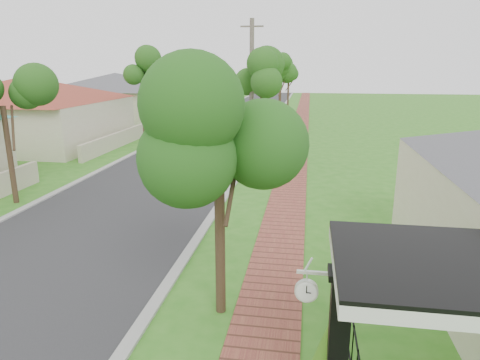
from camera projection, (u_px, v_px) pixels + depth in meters
The scene contains 15 objects.
ground at pixel (95, 346), 8.41m from camera, with size 160.00×160.00×0.00m, color #30771C.
road at pixel (199, 149), 27.93m from camera, with size 7.00×120.00×0.02m, color #28282B.
kerb_right at pixel (255, 151), 27.37m from camera, with size 0.30×120.00×0.10m, color #9E9E99.
kerb_left at pixel (146, 148), 28.49m from camera, with size 0.30×120.00×0.10m, color #9E9E99.
sidewalk at pixel (296, 152), 26.98m from camera, with size 1.50×120.00×0.03m, color #96523C.
porch_post at pixel (337, 354), 6.47m from camera, with size 0.48×0.48×2.52m.
picket_fence at pixel (352, 348), 7.52m from camera, with size 0.03×8.02×1.00m.
street_trees at pixel (221, 76), 33.25m from camera, with size 10.70×37.65×5.89m.
far_house_red at pixel (28, 110), 29.15m from camera, with size 15.56×15.56×4.60m.
far_house_grey at pixel (117, 96), 42.49m from camera, with size 15.56×15.56×4.60m.
parked_car_red at pixel (250, 142), 26.85m from camera, with size 1.50×3.74×1.27m, color maroon.
parked_car_white at pixel (265, 109), 47.16m from camera, with size 1.45×4.16×1.37m, color white.
near_tree at pixel (219, 138), 8.59m from camera, with size 1.93×1.93×4.95m.
utility_pole at pixel (252, 93), 22.84m from camera, with size 1.20×0.24×7.66m.
station_clock at pixel (307, 289), 6.71m from camera, with size 0.64×0.13×0.53m.
Camera 1 is at (3.97, -6.72, 5.35)m, focal length 32.00 mm.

